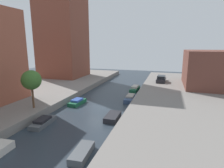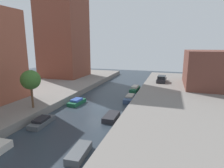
# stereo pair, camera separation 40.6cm
# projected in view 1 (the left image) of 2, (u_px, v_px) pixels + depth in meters

# --- Properties ---
(ground_plane) EXTENTS (84.00, 84.00, 0.00)m
(ground_plane) POSITION_uv_depth(u_px,v_px,m) (96.00, 108.00, 27.01)
(ground_plane) COLOR #28333D
(quay_left) EXTENTS (20.00, 64.00, 1.00)m
(quay_left) POSITION_uv_depth(u_px,v_px,m) (13.00, 96.00, 31.19)
(quay_left) COLOR gray
(quay_left) RESTS_ON ground_plane
(quay_right) EXTENTS (20.00, 64.00, 1.00)m
(quay_right) POSITION_uv_depth(u_px,v_px,m) (209.00, 116.00, 22.61)
(quay_right) COLOR gray
(quay_right) RESTS_ON ground_plane
(apartment_tower_far) EXTENTS (10.00, 9.92, 24.91)m
(apartment_tower_far) POSITION_uv_depth(u_px,v_px,m) (62.00, 27.00, 45.82)
(apartment_tower_far) COLOR brown
(apartment_tower_far) RESTS_ON quay_left
(low_block_right) EXTENTS (10.00, 12.62, 6.97)m
(low_block_right) POSITION_uv_depth(u_px,v_px,m) (212.00, 69.00, 35.90)
(low_block_right) COLOR brown
(low_block_right) RESTS_ON quay_right
(street_tree_2) EXTENTS (2.49, 2.49, 4.94)m
(street_tree_2) POSITION_uv_depth(u_px,v_px,m) (31.00, 80.00, 23.30)
(street_tree_2) COLOR brown
(street_tree_2) RESTS_ON quay_left
(parked_car) EXTENTS (2.02, 4.80, 1.43)m
(parked_car) POSITION_uv_depth(u_px,v_px,m) (161.00, 79.00, 40.87)
(parked_car) COLOR black
(parked_car) RESTS_ON quay_right
(moored_boat_left_2) EXTENTS (1.64, 3.73, 0.82)m
(moored_boat_left_2) POSITION_uv_depth(u_px,v_px,m) (43.00, 122.00, 21.20)
(moored_boat_left_2) COLOR #4C5156
(moored_boat_left_2) RESTS_ON ground_plane
(moored_boat_left_3) EXTENTS (1.67, 3.45, 0.88)m
(moored_boat_left_3) POSITION_uv_depth(u_px,v_px,m) (77.00, 102.00, 28.51)
(moored_boat_left_3) COLOR #195638
(moored_boat_left_3) RESTS_ON ground_plane
(moored_boat_right_1) EXTENTS (1.47, 3.16, 0.62)m
(moored_boat_right_1) POSITION_uv_depth(u_px,v_px,m) (82.00, 153.00, 15.23)
(moored_boat_right_1) COLOR #4C5156
(moored_boat_right_1) RESTS_ON ground_plane
(moored_boat_right_2) EXTENTS (1.55, 3.17, 0.64)m
(moored_boat_right_2) POSITION_uv_depth(u_px,v_px,m) (113.00, 117.00, 22.79)
(moored_boat_right_2) COLOR #232328
(moored_boat_right_2) RESTS_ON ground_plane
(moored_boat_right_3) EXTENTS (1.35, 4.20, 0.90)m
(moored_boat_right_3) POSITION_uv_depth(u_px,v_px,m) (130.00, 98.00, 30.54)
(moored_boat_right_3) COLOR #33476B
(moored_boat_right_3) RESTS_ON ground_plane
(moored_boat_right_4) EXTENTS (1.47, 4.58, 1.00)m
(moored_boat_right_4) POSITION_uv_depth(u_px,v_px,m) (135.00, 89.00, 37.02)
(moored_boat_right_4) COLOR #195638
(moored_boat_right_4) RESTS_ON ground_plane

